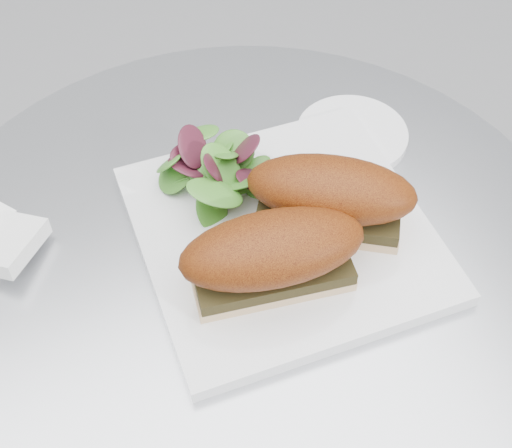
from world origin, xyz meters
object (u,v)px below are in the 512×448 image
(sandwich_right, at_px, (331,196))
(sandwich_left, at_px, (272,255))
(plate, at_px, (283,233))
(saucer, at_px, (352,135))

(sandwich_right, bearing_deg, sandwich_left, -119.11)
(plate, distance_m, sandwich_right, 0.07)
(plate, relative_size, saucer, 2.22)
(plate, relative_size, sandwich_right, 1.59)
(sandwich_right, bearing_deg, plate, -162.39)
(sandwich_right, height_order, saucer, sandwich_right)
(saucer, bearing_deg, sandwich_left, -138.74)
(sandwich_left, relative_size, sandwich_right, 1.03)
(saucer, bearing_deg, sandwich_right, -129.62)
(plate, bearing_deg, sandwich_left, -125.84)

